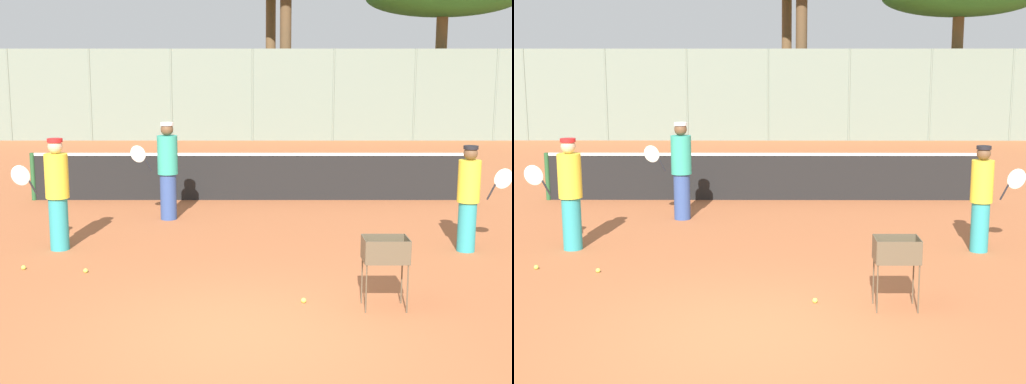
% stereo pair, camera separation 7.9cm
% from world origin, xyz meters
% --- Properties ---
extents(ground_plane, '(80.00, 80.00, 0.00)m').
position_xyz_m(ground_plane, '(0.00, 0.00, 0.00)').
color(ground_plane, '#B26038').
extents(tennis_net, '(9.84, 0.10, 1.07)m').
position_xyz_m(tennis_net, '(0.00, 8.09, 0.56)').
color(tennis_net, '#26592D').
rests_on(tennis_net, ground_plane).
extents(back_fence, '(25.56, 0.08, 3.58)m').
position_xyz_m(back_fence, '(0.00, 20.48, 1.79)').
color(back_fence, gray).
rests_on(back_fence, ground_plane).
extents(player_white_outfit, '(0.92, 0.36, 1.74)m').
position_xyz_m(player_white_outfit, '(3.60, 3.68, 0.91)').
color(player_white_outfit, teal).
rests_on(player_white_outfit, ground_plane).
extents(player_red_cap, '(0.95, 0.40, 1.92)m').
position_xyz_m(player_red_cap, '(-1.60, 6.11, 0.99)').
color(player_red_cap, '#334C8C').
rests_on(player_red_cap, ground_plane).
extents(player_yellow_shirt, '(0.91, 0.46, 1.85)m').
position_xyz_m(player_yellow_shirt, '(-3.12, 3.78, 0.96)').
color(player_yellow_shirt, teal).
rests_on(player_yellow_shirt, ground_plane).
extents(ball_cart, '(0.56, 0.41, 0.92)m').
position_xyz_m(ball_cart, '(1.76, 0.90, 0.69)').
color(ball_cart, brown).
rests_on(ball_cart, ground_plane).
extents(tennis_ball_0, '(0.07, 0.07, 0.07)m').
position_xyz_m(tennis_ball_0, '(-3.35, 2.61, 0.03)').
color(tennis_ball_0, '#D1E54C').
rests_on(tennis_ball_0, ground_plane).
extents(tennis_ball_1, '(0.07, 0.07, 0.07)m').
position_xyz_m(tennis_ball_1, '(0.76, 1.11, 0.03)').
color(tennis_ball_1, '#D1E54C').
rests_on(tennis_ball_1, ground_plane).
extents(tennis_ball_2, '(0.07, 0.07, 0.07)m').
position_xyz_m(tennis_ball_2, '(-2.38, 2.44, 0.03)').
color(tennis_ball_2, '#D1E54C').
rests_on(tennis_ball_2, ground_plane).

